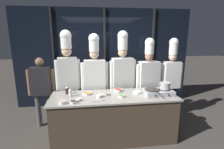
{
  "coord_description": "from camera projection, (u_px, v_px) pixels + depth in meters",
  "views": [
    {
      "loc": [
        -0.45,
        -3.08,
        2.01
      ],
      "look_at": [
        0.0,
        0.25,
        1.23
      ],
      "focal_mm": 28.0,
      "sensor_mm": 36.0,
      "label": 1
    }
  ],
  "objects": [
    {
      "name": "portable_stove",
      "position": [
        158.0,
        92.0,
        3.34
      ],
      "size": [
        0.53,
        0.37,
        0.1
      ],
      "color": "#B2B5BA",
      "rests_on": "demo_counter"
    },
    {
      "name": "ground_plane",
      "position": [
        114.0,
        137.0,
        3.49
      ],
      "size": [
        24.0,
        24.0,
        0.0
      ],
      "primitive_type": "plane",
      "color": "#47423D"
    },
    {
      "name": "prep_bowl_garlic",
      "position": [
        137.0,
        92.0,
        3.39
      ],
      "size": [
        0.16,
        0.16,
        0.05
      ],
      "color": "white",
      "rests_on": "demo_counter"
    },
    {
      "name": "prep_bowl_scallions",
      "position": [
        122.0,
        96.0,
        3.2
      ],
      "size": [
        0.12,
        0.12,
        0.04
      ],
      "color": "white",
      "rests_on": "demo_counter"
    },
    {
      "name": "prep_bowl_carrots",
      "position": [
        87.0,
        94.0,
        3.33
      ],
      "size": [
        0.16,
        0.16,
        0.04
      ],
      "color": "white",
      "rests_on": "demo_counter"
    },
    {
      "name": "stock_pot",
      "position": [
        165.0,
        86.0,
        3.32
      ],
      "size": [
        0.22,
        0.2,
        0.13
      ],
      "color": "#B7BABF",
      "rests_on": "portable_stove"
    },
    {
      "name": "squeeze_bottle_clear",
      "position": [
        70.0,
        93.0,
        3.22
      ],
      "size": [
        0.07,
        0.07,
        0.16
      ],
      "color": "white",
      "rests_on": "demo_counter"
    },
    {
      "name": "chef_line",
      "position": [
        122.0,
        72.0,
        3.86
      ],
      "size": [
        0.6,
        0.31,
        2.08
      ],
      "rotation": [
        0.0,
        0.0,
        3.31
      ],
      "color": "#2D3856",
      "rests_on": "ground_plane"
    },
    {
      "name": "prep_bowl_shrimp",
      "position": [
        62.0,
        102.0,
        2.89
      ],
      "size": [
        0.11,
        0.11,
        0.05
      ],
      "color": "white",
      "rests_on": "demo_counter"
    },
    {
      "name": "frying_pan",
      "position": [
        152.0,
        89.0,
        3.3
      ],
      "size": [
        0.28,
        0.49,
        0.04
      ],
      "color": "#38332D",
      "rests_on": "portable_stove"
    },
    {
      "name": "prep_bowl_onion",
      "position": [
        99.0,
        96.0,
        3.18
      ],
      "size": [
        0.11,
        0.11,
        0.05
      ],
      "color": "white",
      "rests_on": "demo_counter"
    },
    {
      "name": "person_guest",
      "position": [
        42.0,
        86.0,
        3.73
      ],
      "size": [
        0.56,
        0.23,
        1.54
      ],
      "rotation": [
        0.0,
        0.0,
        3.13
      ],
      "color": "#4C4C51",
      "rests_on": "ground_plane"
    },
    {
      "name": "chef_sous",
      "position": [
        95.0,
        74.0,
        3.76
      ],
      "size": [
        0.59,
        0.24,
        2.03
      ],
      "rotation": [
        0.0,
        0.0,
        3.16
      ],
      "color": "#232326",
      "rests_on": "ground_plane"
    },
    {
      "name": "prep_bowl_soy_glaze",
      "position": [
        73.0,
        102.0,
        2.92
      ],
      "size": [
        0.12,
        0.12,
        0.04
      ],
      "color": "white",
      "rests_on": "demo_counter"
    },
    {
      "name": "prep_bowl_mushrooms",
      "position": [
        105.0,
        94.0,
        3.29
      ],
      "size": [
        0.15,
        0.15,
        0.05
      ],
      "color": "white",
      "rests_on": "demo_counter"
    },
    {
      "name": "chef_head",
      "position": [
        68.0,
        71.0,
        3.65
      ],
      "size": [
        0.5,
        0.27,
        2.1
      ],
      "rotation": [
        0.0,
        0.0,
        3.33
      ],
      "color": "#232326",
      "rests_on": "ground_plane"
    },
    {
      "name": "serving_spoon_slotted",
      "position": [
        100.0,
        101.0,
        3.02
      ],
      "size": [
        0.24,
        0.08,
        0.02
      ],
      "color": "#B2B5BA",
      "rests_on": "demo_counter"
    },
    {
      "name": "demo_counter",
      "position": [
        114.0,
        117.0,
        3.39
      ],
      "size": [
        2.36,
        0.8,
        0.88
      ],
      "color": "#4C3D2D",
      "rests_on": "ground_plane"
    },
    {
      "name": "window_wall_back",
      "position": [
        105.0,
        58.0,
        4.93
      ],
      "size": [
        4.89,
        0.09,
        2.7
      ],
      "color": "black",
      "rests_on": "ground_plane"
    },
    {
      "name": "chef_pastry",
      "position": [
        148.0,
        76.0,
        3.97
      ],
      "size": [
        0.62,
        0.32,
        1.93
      ],
      "rotation": [
        0.0,
        0.0,
        3.3
      ],
      "color": "#2D3856",
      "rests_on": "ground_plane"
    },
    {
      "name": "prep_bowl_chili_flakes",
      "position": [
        118.0,
        90.0,
        3.51
      ],
      "size": [
        0.16,
        0.16,
        0.06
      ],
      "color": "white",
      "rests_on": "demo_counter"
    },
    {
      "name": "chef_apprentice",
      "position": [
        172.0,
        73.0,
        4.08
      ],
      "size": [
        0.5,
        0.21,
        1.93
      ],
      "rotation": [
        0.0,
        0.0,
        3.16
      ],
      "color": "#232326",
      "rests_on": "ground_plane"
    },
    {
      "name": "squeeze_bottle_soy",
      "position": [
        67.0,
        90.0,
        3.36
      ],
      "size": [
        0.06,
        0.06,
        0.16
      ],
      "color": "#332319",
      "rests_on": "demo_counter"
    },
    {
      "name": "prep_bowl_rice",
      "position": [
        79.0,
        100.0,
        3.02
      ],
      "size": [
        0.1,
        0.1,
        0.04
      ],
      "color": "white",
      "rests_on": "demo_counter"
    }
  ]
}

